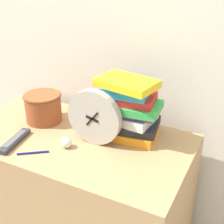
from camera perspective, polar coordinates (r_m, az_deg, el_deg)
wall_back at (r=1.48m, az=-0.61°, el=18.36°), size 6.00×0.04×2.40m
desk at (r=1.57m, az=-6.46°, el=-15.74°), size 1.01×0.55×0.71m
desk_clock at (r=1.26m, az=-3.30°, el=-0.98°), size 0.24×0.04×0.24m
book_stack at (r=1.30m, az=3.14°, el=0.57°), size 0.27×0.22×0.26m
basket at (r=1.49m, az=-12.48°, el=0.97°), size 0.17×0.17×0.13m
tv_remote at (r=1.36m, az=-17.34°, el=-5.04°), size 0.07×0.19×0.02m
crumpled_paper_ball at (r=1.28m, az=-8.35°, el=-5.55°), size 0.04×0.04×0.04m
pen at (r=1.28m, az=-14.25°, el=-7.23°), size 0.11×0.08×0.01m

